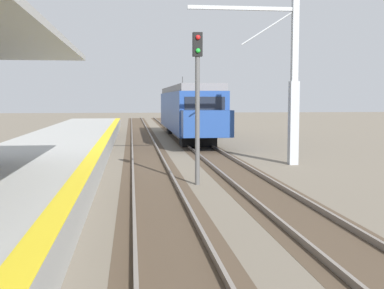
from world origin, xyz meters
The scene contains 6 objects.
station_platform centered at (-2.50, 16.00, 0.45)m, with size 5.00×80.00×0.91m.
track_pair_nearest_platform centered at (1.90, 20.00, 0.05)m, with size 2.34×120.00×0.16m.
track_pair_middle centered at (5.30, 20.00, 0.05)m, with size 2.34×120.00×0.16m.
approaching_train centered at (5.30, 38.94, 2.18)m, with size 2.93×19.60×4.76m.
rail_signal_post centered at (3.38, 18.86, 3.19)m, with size 0.32×0.34×5.20m.
catenary_pylon_far_side centered at (8.08, 23.76, 3.60)m, with size 5.00×0.40×7.50m.
Camera 1 is at (1.13, 1.59, 2.97)m, focal length 47.64 mm.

